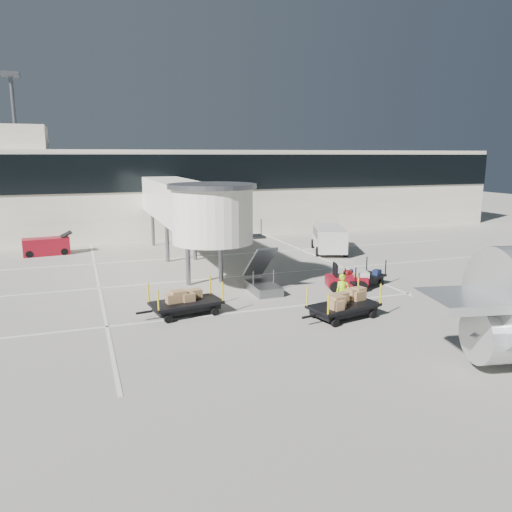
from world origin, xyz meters
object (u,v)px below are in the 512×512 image
object	(u,v)px
suitcase_cart	(361,278)
box_cart_near	(342,306)
ground_worker	(342,292)
belt_loader	(47,246)
box_cart_far	(189,303)
minivan	(329,237)
baggage_tug	(347,280)

from	to	relation	value
suitcase_cart	box_cart_near	size ratio (longest dim) A/B	0.89
box_cart_near	ground_worker	bearing A→B (deg)	48.36
suitcase_cart	belt_loader	size ratio (longest dim) A/B	1.01
suitcase_cart	belt_loader	world-z (taller)	belt_loader
suitcase_cart	box_cart_far	distance (m)	10.75
suitcase_cart	minivan	world-z (taller)	minivan
baggage_tug	belt_loader	world-z (taller)	belt_loader
minivan	belt_loader	size ratio (longest dim) A/B	1.54
baggage_tug	suitcase_cart	size ratio (longest dim) A/B	0.68
suitcase_cart	ground_worker	size ratio (longest dim) A/B	2.01
baggage_tug	box_cart_far	bearing A→B (deg)	-154.82
ground_worker	belt_loader	xyz separation A→B (m)	(-14.40, 20.07, -0.27)
minivan	belt_loader	bearing A→B (deg)	-176.06
ground_worker	minivan	world-z (taller)	minivan
suitcase_cart	box_cart_far	xyz separation A→B (m)	(-10.59, -1.82, 0.09)
baggage_tug	box_cart_near	world-z (taller)	box_cart_near
baggage_tug	minivan	xyz separation A→B (m)	(4.32, 10.46, 0.65)
baggage_tug	ground_worker	size ratio (longest dim) A/B	1.36
ground_worker	suitcase_cart	bearing A→B (deg)	61.21
suitcase_cart	box_cart_far	size ratio (longest dim) A/B	0.89
baggage_tug	box_cart_far	size ratio (longest dim) A/B	0.60
box_cart_near	minivan	world-z (taller)	minivan
suitcase_cart	box_cart_near	xyz separation A→B (m)	(-4.03, -4.89, 0.15)
box_cart_near	minivan	size ratio (longest dim) A/B	0.73
box_cart_far	ground_worker	bearing A→B (deg)	-23.66
minivan	suitcase_cart	bearing A→B (deg)	-87.05
suitcase_cart	minivan	distance (m)	10.64
suitcase_cart	box_cart_near	bearing A→B (deg)	-151.47
box_cart_far	belt_loader	world-z (taller)	belt_loader
box_cart_far	ground_worker	xyz separation A→B (m)	(7.22, -1.90, 0.34)
box_cart_far	minivan	distance (m)	18.25
box_cart_near	belt_loader	world-z (taller)	belt_loader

